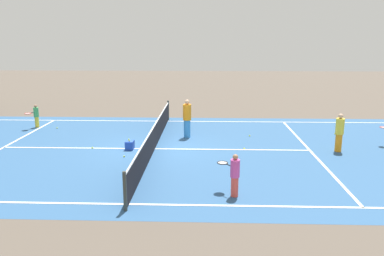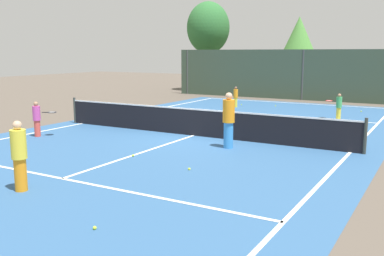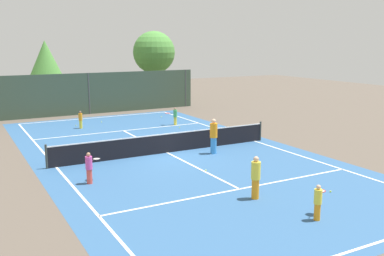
% 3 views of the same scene
% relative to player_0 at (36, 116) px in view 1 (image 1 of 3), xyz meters
% --- Properties ---
extents(ground_plane, '(80.00, 80.00, 0.00)m').
position_rel_player_0_xyz_m(ground_plane, '(-3.76, -6.62, -0.62)').
color(ground_plane, brown).
extents(court_surface, '(13.00, 25.00, 0.01)m').
position_rel_player_0_xyz_m(court_surface, '(-3.76, -6.62, -0.62)').
color(court_surface, '#2D5684').
rests_on(court_surface, ground_plane).
extents(tennis_net, '(11.90, 0.10, 1.10)m').
position_rel_player_0_xyz_m(tennis_net, '(-3.76, -6.62, -0.11)').
color(tennis_net, '#333833').
rests_on(tennis_net, ground_plane).
extents(player_0, '(0.83, 0.55, 1.18)m').
position_rel_player_0_xyz_m(player_0, '(0.00, 0.00, 0.00)').
color(player_0, yellow).
rests_on(player_0, ground_plane).
extents(player_2, '(0.38, 0.38, 1.77)m').
position_rel_player_0_xyz_m(player_2, '(-1.76, -7.88, 0.29)').
color(player_2, '#388CD8').
rests_on(player_2, ground_plane).
extents(player_3, '(0.33, 0.33, 1.56)m').
position_rel_player_0_xyz_m(player_3, '(-3.85, -14.12, 0.18)').
color(player_3, orange).
rests_on(player_3, ground_plane).
extents(player_4, '(0.78, 0.71, 1.27)m').
position_rel_player_0_xyz_m(player_4, '(-8.56, -9.57, 0.04)').
color(player_4, '#E54C3F').
rests_on(player_4, ground_plane).
extents(ball_crate, '(0.45, 0.33, 0.43)m').
position_rel_player_0_xyz_m(ball_crate, '(-3.84, -5.60, -0.44)').
color(ball_crate, blue).
rests_on(ball_crate, ground_plane).
extents(tennis_ball_0, '(0.07, 0.07, 0.07)m').
position_rel_player_0_xyz_m(tennis_ball_0, '(-1.50, -10.81, -0.59)').
color(tennis_ball_0, '#CCE533').
rests_on(tennis_ball_0, ground_plane).
extents(tennis_ball_1, '(0.07, 0.07, 0.07)m').
position_rel_player_0_xyz_m(tennis_ball_1, '(-0.97, -14.94, -0.59)').
color(tennis_ball_1, '#CCE533').
rests_on(tennis_ball_1, ground_plane).
extents(tennis_ball_2, '(0.07, 0.07, 0.07)m').
position_rel_player_0_xyz_m(tennis_ball_2, '(-0.23, -1.14, -0.59)').
color(tennis_ball_2, '#CCE533').
rests_on(tennis_ball_2, ground_plane).
extents(tennis_ball_5, '(0.07, 0.07, 0.07)m').
position_rel_player_0_xyz_m(tennis_ball_5, '(-3.79, -4.00, -0.59)').
color(tennis_ball_5, '#CCE533').
rests_on(tennis_ball_5, ground_plane).
extents(tennis_ball_6, '(0.07, 0.07, 0.07)m').
position_rel_player_0_xyz_m(tennis_ball_6, '(-3.67, -10.34, -0.59)').
color(tennis_ball_6, '#CCE533').
rests_on(tennis_ball_6, ground_plane).
extents(tennis_ball_8, '(0.07, 0.07, 0.07)m').
position_rel_player_0_xyz_m(tennis_ball_8, '(-4.95, -5.59, -0.59)').
color(tennis_ball_8, '#CCE533').
rests_on(tennis_ball_8, ground_plane).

